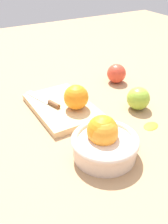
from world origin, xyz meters
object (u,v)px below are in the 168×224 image
object	(u,v)px
orange_on_board	(76,97)
apple_front_right	(116,73)
knife	(47,101)
cutting_board	(62,107)
apple_front_center	(138,98)
bowl	(104,141)

from	to	relation	value
orange_on_board	apple_front_right	xyz separation A→B (m)	(0.12, -0.24, -0.02)
apple_front_right	orange_on_board	bearing A→B (deg)	117.17
orange_on_board	knife	xyz separation A→B (m)	(0.08, 0.07, -0.03)
cutting_board	apple_front_right	distance (m)	0.28
apple_front_center	apple_front_right	bearing A→B (deg)	-15.39
cutting_board	orange_on_board	distance (m)	0.07
bowl	apple_front_center	world-z (taller)	bowl
apple_front_right	apple_front_center	size ratio (longest dim) A/B	0.98
bowl	cutting_board	world-z (taller)	bowl
knife	apple_front_center	size ratio (longest dim) A/B	2.12
orange_on_board	knife	distance (m)	0.10
bowl	apple_front_center	distance (m)	0.25
orange_on_board	cutting_board	bearing A→B (deg)	35.44
bowl	cutting_board	xyz separation A→B (m)	(0.24, -0.00, -0.03)
bowl	orange_on_board	distance (m)	0.20
bowl	orange_on_board	size ratio (longest dim) A/B	2.20
knife	apple_front_right	world-z (taller)	apple_front_right
knife	apple_front_center	world-z (taller)	apple_front_center
bowl	knife	size ratio (longest dim) A/B	1.08
bowl	apple_front_right	distance (m)	0.42
bowl	cutting_board	size ratio (longest dim) A/B	0.66
cutting_board	apple_front_right	world-z (taller)	apple_front_right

